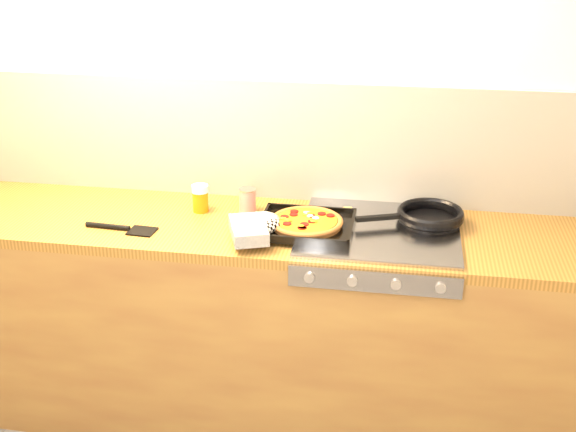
% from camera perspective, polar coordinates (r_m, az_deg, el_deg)
% --- Properties ---
extents(room_shell, '(3.20, 3.20, 3.20)m').
position_cam_1_polar(room_shell, '(2.99, -0.91, 5.94)').
color(room_shell, white).
rests_on(room_shell, ground).
extents(counter_run, '(3.20, 0.62, 0.90)m').
position_cam_1_polar(counter_run, '(3.02, -1.82, -8.47)').
color(counter_run, olive).
rests_on(counter_run, ground).
extents(stovetop, '(0.60, 0.56, 0.02)m').
position_cam_1_polar(stovetop, '(2.77, 7.24, -1.17)').
color(stovetop, '#949599').
rests_on(stovetop, counter_run).
extents(pizza_on_tray, '(0.47, 0.41, 0.06)m').
position_cam_1_polar(pizza_on_tray, '(2.71, 0.21, -0.65)').
color(pizza_on_tray, black).
rests_on(pizza_on_tray, stovetop).
extents(frying_pan, '(0.45, 0.33, 0.04)m').
position_cam_1_polar(frying_pan, '(2.84, 11.07, 0.00)').
color(frying_pan, black).
rests_on(frying_pan, stovetop).
extents(tomato_can, '(0.07, 0.07, 0.10)m').
position_cam_1_polar(tomato_can, '(2.92, -3.22, 1.25)').
color(tomato_can, '#A40D16').
rests_on(tomato_can, counter_run).
extents(juice_glass, '(0.08, 0.08, 0.11)m').
position_cam_1_polar(juice_glass, '(2.93, -6.94, 1.42)').
color(juice_glass, '#C7690B').
rests_on(juice_glass, counter_run).
extents(wooden_spoon, '(0.28, 0.15, 0.02)m').
position_cam_1_polar(wooden_spoon, '(2.91, 2.97, 0.38)').
color(wooden_spoon, '#9F8443').
rests_on(wooden_spoon, counter_run).
extents(black_spatula, '(0.28, 0.09, 0.02)m').
position_cam_1_polar(black_spatula, '(2.83, -12.98, -0.95)').
color(black_spatula, black).
rests_on(black_spatula, counter_run).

